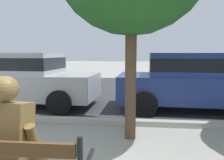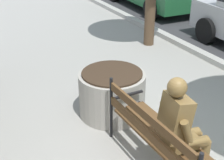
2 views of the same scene
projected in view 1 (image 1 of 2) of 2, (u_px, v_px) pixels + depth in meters
street_surface at (107, 90)px, 9.49m from camera, size 60.00×9.00×0.01m
curb_stone at (79, 121)px, 4.95m from camera, size 60.00×0.20×0.12m
bronze_statue_seated at (22, 149)px, 2.07m from camera, size 0.69×0.78×1.37m
parked_car_silver at (25, 77)px, 6.55m from camera, size 4.16×2.05×1.56m
parked_car_blue at (193, 80)px, 6.02m from camera, size 4.16×2.05×1.56m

